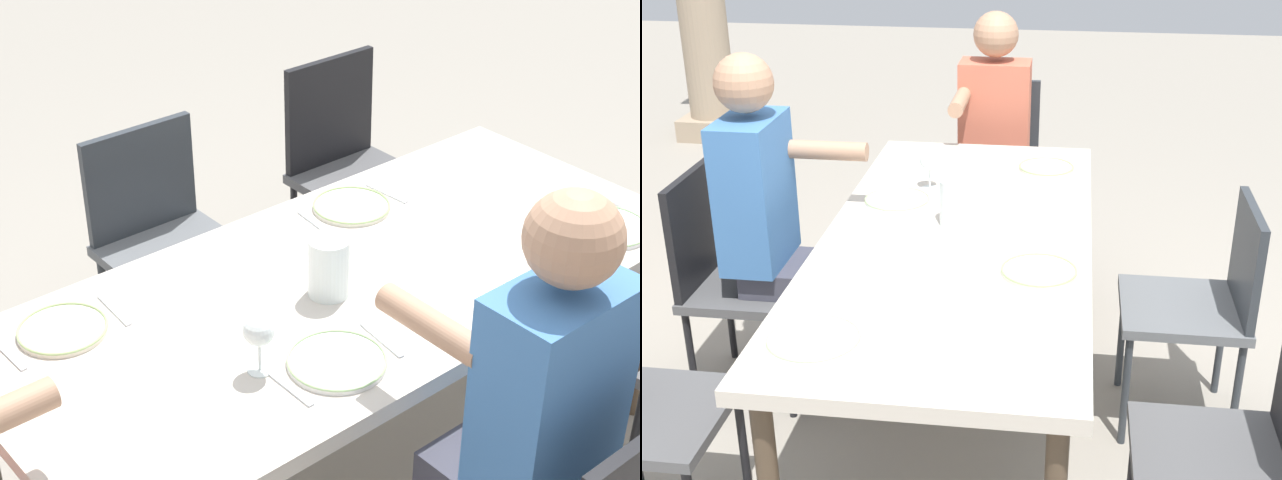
% 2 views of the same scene
% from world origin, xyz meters
% --- Properties ---
extents(ground_plane, '(16.00, 16.00, 0.00)m').
position_xyz_m(ground_plane, '(0.00, 0.00, 0.00)').
color(ground_plane, gray).
extents(dining_table, '(2.08, 0.93, 0.74)m').
position_xyz_m(dining_table, '(0.00, 0.00, 0.68)').
color(dining_table, beige).
rests_on(dining_table, ground).
extents(chair_west_south, '(0.44, 0.44, 0.91)m').
position_xyz_m(chair_west_south, '(-0.78, -0.89, 0.53)').
color(chair_west_south, '#4F4F50').
rests_on(chair_west_south, ground).
extents(chair_mid_south, '(0.44, 0.44, 0.87)m').
position_xyz_m(chair_mid_south, '(0.07, -0.88, 0.51)').
color(chair_mid_south, '#5B5E61').
rests_on(chair_mid_south, ground).
extents(diner_man_white, '(0.35, 0.49, 1.34)m').
position_xyz_m(diner_man_white, '(0.07, 0.69, 0.72)').
color(diner_man_white, '#3F3F4C').
rests_on(diner_man_white, ground).
extents(plate_0, '(0.26, 0.26, 0.02)m').
position_xyz_m(plate_0, '(-0.78, 0.29, 0.75)').
color(plate_0, white).
rests_on(plate_0, dining_table).
extents(fork_0, '(0.03, 0.17, 0.01)m').
position_xyz_m(fork_0, '(-0.93, 0.29, 0.74)').
color(fork_0, silver).
rests_on(fork_0, dining_table).
extents(spoon_0, '(0.02, 0.17, 0.01)m').
position_xyz_m(spoon_0, '(-0.63, 0.29, 0.74)').
color(spoon_0, silver).
rests_on(spoon_0, dining_table).
extents(plate_1, '(0.24, 0.24, 0.02)m').
position_xyz_m(plate_1, '(-0.27, -0.30, 0.75)').
color(plate_1, silver).
rests_on(plate_1, dining_table).
extents(fork_1, '(0.03, 0.17, 0.01)m').
position_xyz_m(fork_1, '(-0.42, -0.30, 0.74)').
color(fork_1, silver).
rests_on(fork_1, dining_table).
extents(spoon_1, '(0.03, 0.17, 0.01)m').
position_xyz_m(spoon_1, '(-0.12, -0.30, 0.74)').
color(spoon_1, silver).
rests_on(spoon_1, dining_table).
extents(plate_2, '(0.25, 0.25, 0.02)m').
position_xyz_m(plate_2, '(0.28, 0.27, 0.75)').
color(plate_2, white).
rests_on(plate_2, dining_table).
extents(wine_glass_2, '(0.08, 0.08, 0.16)m').
position_xyz_m(wine_glass_2, '(0.44, 0.17, 0.85)').
color(wine_glass_2, white).
rests_on(wine_glass_2, dining_table).
extents(fork_2, '(0.04, 0.17, 0.01)m').
position_xyz_m(fork_2, '(0.13, 0.27, 0.74)').
color(fork_2, silver).
rests_on(fork_2, dining_table).
extents(spoon_2, '(0.02, 0.17, 0.01)m').
position_xyz_m(spoon_2, '(0.43, 0.27, 0.74)').
color(spoon_2, silver).
rests_on(spoon_2, dining_table).
extents(plate_3, '(0.23, 0.23, 0.02)m').
position_xyz_m(plate_3, '(0.73, -0.28, 0.75)').
color(plate_3, silver).
rests_on(plate_3, dining_table).
extents(fork_3, '(0.03, 0.17, 0.01)m').
position_xyz_m(fork_3, '(0.58, -0.28, 0.74)').
color(fork_3, silver).
rests_on(fork_3, dining_table).
extents(spoon_3, '(0.02, 0.17, 0.01)m').
position_xyz_m(spoon_3, '(0.88, -0.28, 0.74)').
color(spoon_3, silver).
rests_on(spoon_3, dining_table).
extents(water_pitcher, '(0.11, 0.11, 0.17)m').
position_xyz_m(water_pitcher, '(0.09, 0.02, 0.81)').
color(water_pitcher, white).
rests_on(water_pitcher, dining_table).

